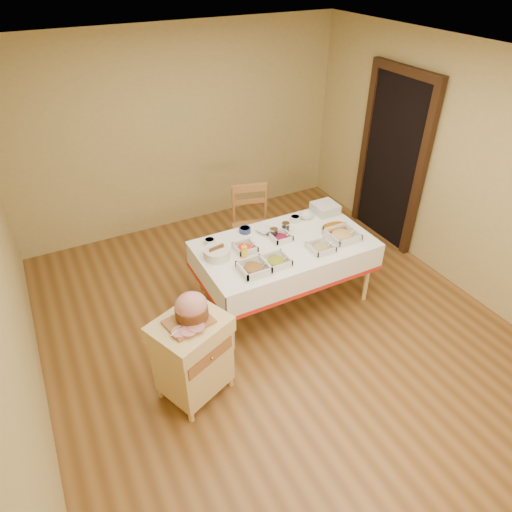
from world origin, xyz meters
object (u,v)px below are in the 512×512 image
at_px(preserve_jar_right, 286,228).
at_px(plate_stack, 325,208).
at_px(brass_platter, 335,228).
at_px(butcher_cart, 192,354).
at_px(dining_table, 284,256).
at_px(ham_on_board, 191,309).
at_px(bread_basket, 217,253).
at_px(mustard_bottle, 244,251).
at_px(dining_chair, 252,227).
at_px(preserve_jar_left, 274,234).

relative_size(preserve_jar_right, plate_stack, 0.43).
bearing_deg(brass_platter, butcher_cart, -159.75).
xyz_separation_m(dining_table, ham_on_board, (-1.29, -0.71, 0.34)).
bearing_deg(bread_basket, mustard_bottle, -30.16).
relative_size(preserve_jar_right, mustard_bottle, 0.65).
xyz_separation_m(dining_table, brass_platter, (0.63, -0.01, 0.18)).
bearing_deg(preserve_jar_right, dining_table, -122.00).
xyz_separation_m(dining_chair, brass_platter, (0.61, -0.80, 0.26)).
relative_size(dining_table, bread_basket, 6.79).
distance_m(dining_chair, ham_on_board, 2.04).
xyz_separation_m(dining_chair, plate_stack, (0.72, -0.45, 0.29)).
bearing_deg(dining_chair, preserve_jar_left, -96.31).
height_order(dining_table, plate_stack, plate_stack).
bearing_deg(dining_table, brass_platter, -1.23).
bearing_deg(bread_basket, butcher_cart, -126.05).
bearing_deg(preserve_jar_left, brass_platter, -13.65).
xyz_separation_m(butcher_cart, bread_basket, (0.61, 0.83, 0.34)).
relative_size(dining_table, ham_on_board, 4.81).
xyz_separation_m(preserve_jar_right, plate_stack, (0.62, 0.15, 0.01)).
xyz_separation_m(ham_on_board, mustard_bottle, (0.80, 0.67, -0.10)).
height_order(butcher_cart, dining_chair, dining_chair).
bearing_deg(dining_chair, plate_stack, -31.94).
bearing_deg(mustard_bottle, plate_stack, 17.39).
distance_m(preserve_jar_left, mustard_bottle, 0.48).
xyz_separation_m(butcher_cart, dining_chair, (1.36, 1.53, 0.05)).
relative_size(preserve_jar_left, brass_platter, 0.35).
height_order(preserve_jar_left, brass_platter, preserve_jar_left).
distance_m(preserve_jar_left, plate_stack, 0.81).
xyz_separation_m(mustard_bottle, brass_platter, (1.12, 0.03, -0.06)).
height_order(ham_on_board, plate_stack, ham_on_board).
relative_size(ham_on_board, brass_platter, 1.20).
bearing_deg(dining_table, ham_on_board, -151.35).
bearing_deg(preserve_jar_right, dining_chair, 99.06).
relative_size(butcher_cart, ham_on_board, 2.19).
bearing_deg(mustard_bottle, preserve_jar_right, 20.74).
xyz_separation_m(dining_chair, preserve_jar_right, (0.10, -0.60, 0.29)).
relative_size(dining_table, mustard_bottle, 10.47).
height_order(butcher_cart, brass_platter, butcher_cart).
relative_size(butcher_cart, mustard_bottle, 4.77).
relative_size(dining_chair, brass_platter, 3.23).
relative_size(mustard_bottle, plate_stack, 0.66).
xyz_separation_m(dining_table, bread_basket, (-0.73, 0.10, 0.21)).
bearing_deg(plate_stack, dining_table, -154.99).
height_order(preserve_jar_left, plate_stack, plate_stack).
bearing_deg(dining_table, plate_stack, 25.01).
height_order(dining_table, brass_platter, brass_platter).
distance_m(ham_on_board, preserve_jar_right, 1.68).
relative_size(bread_basket, brass_platter, 0.85).
height_order(dining_chair, brass_platter, dining_chair).
height_order(butcher_cart, mustard_bottle, mustard_bottle).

